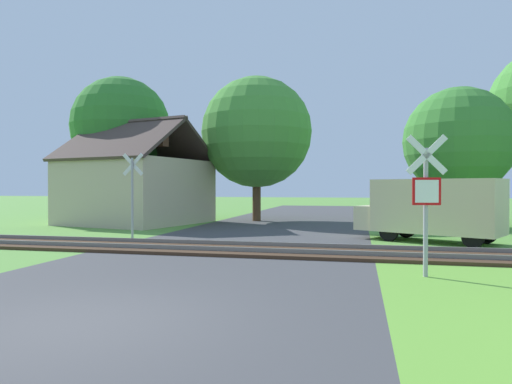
{
  "coord_description": "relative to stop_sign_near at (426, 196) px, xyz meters",
  "views": [
    {
      "loc": [
        3.78,
        -5.75,
        1.96
      ],
      "look_at": [
        0.5,
        8.68,
        1.8
      ],
      "focal_mm": 32.0,
      "sensor_mm": 36.0,
      "label": 1
    }
  ],
  "objects": [
    {
      "name": "tree_left",
      "position": [
        -15.36,
        14.36,
        3.84
      ],
      "size": [
        5.81,
        5.81,
        8.52
      ],
      "color": "#513823",
      "rests_on": "ground"
    },
    {
      "name": "road_asphalt",
      "position": [
        -5.19,
        -2.71,
        -1.76
      ],
      "size": [
        8.37,
        80.0,
        0.01
      ],
      "primitive_type": "cube",
      "color": "#424244",
      "rests_on": "ground"
    },
    {
      "name": "stop_sign_near",
      "position": [
        0.0,
        0.0,
        0.0
      ],
      "size": [
        0.87,
        0.18,
        3.1
      ],
      "rotation": [
        0.0,
        0.0,
        3.26
      ],
      "color": "#9E9EA5",
      "rests_on": "ground"
    },
    {
      "name": "house",
      "position": [
        -13.16,
        12.13,
        0.12
      ],
      "size": [
        7.76,
        8.0,
        5.62
      ],
      "rotation": [
        0.0,
        0.0,
        -0.23
      ],
      "color": "#C6B293",
      "rests_on": "ground"
    },
    {
      "name": "rail_track",
      "position": [
        -5.19,
        2.97,
        -1.7
      ],
      "size": [
        60.0,
        2.6,
        0.22
      ],
      "color": "#422D1E",
      "rests_on": "ground"
    },
    {
      "name": "ground_plane",
      "position": [
        -5.19,
        -4.71,
        -1.76
      ],
      "size": [
        160.0,
        160.0,
        0.0
      ],
      "primitive_type": "plane",
      "color": "#5B933D"
    },
    {
      "name": "tree_right",
      "position": [
        3.3,
        13.44,
        2.43
      ],
      "size": [
        5.26,
        5.26,
        6.82
      ],
      "color": "#513823",
      "rests_on": "ground"
    },
    {
      "name": "tree_center",
      "position": [
        -7.21,
        15.19,
        3.35
      ],
      "size": [
        6.36,
        6.36,
        8.3
      ],
      "color": "#513823",
      "rests_on": "ground"
    },
    {
      "name": "mail_truck",
      "position": [
        1.1,
        6.76,
        -0.52
      ],
      "size": [
        5.19,
        3.95,
        2.24
      ],
      "rotation": [
        0.0,
        0.0,
        1.08
      ],
      "color": "beige",
      "rests_on": "ground"
    },
    {
      "name": "crossing_sign_far",
      "position": [
        -9.93,
        5.55,
        0.13
      ],
      "size": [
        0.88,
        0.14,
        3.27
      ],
      "rotation": [
        0.0,
        0.0,
        -0.04
      ],
      "color": "#9E9EA5",
      "rests_on": "ground"
    }
  ]
}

